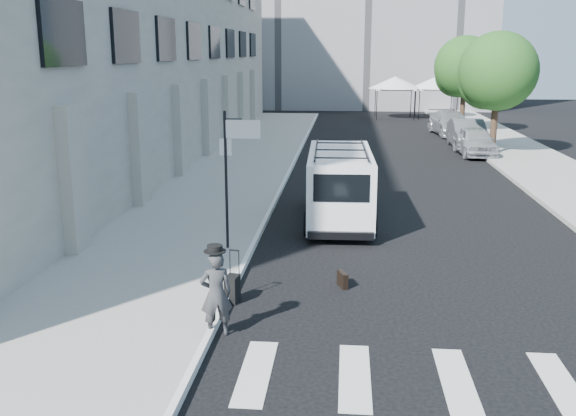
% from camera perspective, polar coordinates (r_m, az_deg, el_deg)
% --- Properties ---
extents(ground, '(120.00, 120.00, 0.00)m').
position_cam_1_polar(ground, '(13.37, 3.23, -8.50)').
color(ground, black).
rests_on(ground, ground).
extents(sidewalk_left, '(4.50, 48.00, 0.15)m').
position_cam_1_polar(sidewalk_left, '(29.18, -4.00, 3.89)').
color(sidewalk_left, gray).
rests_on(sidewalk_left, ground).
extents(sidewalk_right, '(4.00, 56.00, 0.15)m').
position_cam_1_polar(sidewalk_right, '(33.87, 19.97, 4.47)').
color(sidewalk_right, gray).
rests_on(sidewalk_right, ground).
extents(building_left, '(10.00, 44.00, 12.00)m').
position_cam_1_polar(building_left, '(32.63, -16.71, 14.85)').
color(building_left, gray).
rests_on(building_left, ground).
extents(sign_pole, '(1.03, 0.07, 3.50)m').
position_cam_1_polar(sign_pole, '(16.00, -4.74, 5.06)').
color(sign_pole, black).
rests_on(sign_pole, sidewalk_left).
extents(tree_near, '(3.80, 3.83, 6.03)m').
position_cam_1_polar(tree_near, '(33.31, 17.91, 11.24)').
color(tree_near, black).
rests_on(tree_near, ground).
extents(tree_far, '(3.80, 3.83, 6.03)m').
position_cam_1_polar(tree_far, '(42.14, 15.28, 11.81)').
color(tree_far, black).
rests_on(tree_far, ground).
extents(tent_left, '(4.00, 4.00, 3.20)m').
position_cam_1_polar(tent_left, '(50.56, 9.50, 10.92)').
color(tent_left, black).
rests_on(tent_left, ground).
extents(tent_right, '(4.00, 4.00, 3.20)m').
position_cam_1_polar(tent_right, '(51.38, 13.08, 10.79)').
color(tent_right, black).
rests_on(tent_right, ground).
extents(businessman, '(0.68, 0.56, 1.60)m').
position_cam_1_polar(businessman, '(11.74, -6.42, -7.61)').
color(businessman, '#343436').
rests_on(businessman, ground).
extents(briefcase, '(0.26, 0.45, 0.34)m').
position_cam_1_polar(briefcase, '(14.27, 4.86, -6.33)').
color(briefcase, black).
rests_on(briefcase, ground).
extents(suitcase, '(0.29, 0.42, 1.08)m').
position_cam_1_polar(suitcase, '(13.40, -4.97, -7.16)').
color(suitcase, black).
rests_on(suitcase, ground).
extents(cargo_van, '(2.13, 5.71, 2.14)m').
position_cam_1_polar(cargo_van, '(19.58, 4.61, 2.10)').
color(cargo_van, white).
rests_on(cargo_van, ground).
extents(parked_car_a, '(1.81, 4.19, 1.41)m').
position_cam_1_polar(parked_car_a, '(33.37, 16.29, 5.71)').
color(parked_car_a, '#AAACB2').
rests_on(parked_car_a, ground).
extents(parked_car_b, '(1.70, 4.71, 1.54)m').
position_cam_1_polar(parked_car_b, '(35.60, 15.67, 6.33)').
color(parked_car_b, '#575B5F').
rests_on(parked_car_b, ground).
extents(parked_car_c, '(2.61, 5.22, 1.45)m').
position_cam_1_polar(parked_car_c, '(41.23, 14.27, 7.31)').
color(parked_car_c, '#96989D').
rests_on(parked_car_c, ground).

